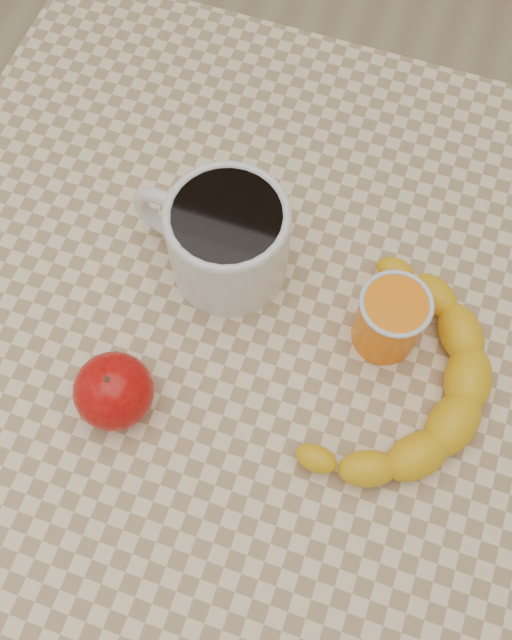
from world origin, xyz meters
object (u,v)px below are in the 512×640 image
(coffee_mug, at_px, (225,237))
(orange_juice_glass, at_px, (390,319))
(apple, at_px, (114,391))
(table, at_px, (256,357))
(banana, at_px, (399,381))

(coffee_mug, distance_m, orange_juice_glass, 0.18)
(coffee_mug, distance_m, apple, 0.18)
(table, relative_size, banana, 2.44)
(table, bearing_deg, banana, -6.32)
(apple, bearing_deg, coffee_mug, 75.22)
(table, relative_size, orange_juice_glass, 9.89)
(table, distance_m, orange_juice_glass, 0.18)
(table, distance_m, banana, 0.19)
(orange_juice_glass, relative_size, apple, 0.96)
(apple, height_order, banana, apple)
(apple, bearing_deg, orange_juice_glass, 34.07)
(apple, distance_m, banana, 0.27)
(apple, bearing_deg, banana, 22.06)
(coffee_mug, height_order, apple, coffee_mug)
(coffee_mug, relative_size, orange_juice_glass, 2.19)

